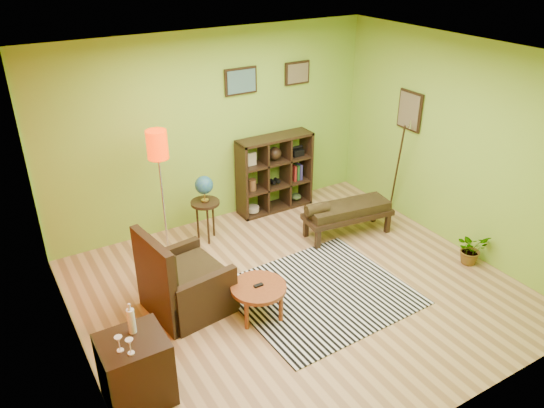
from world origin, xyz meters
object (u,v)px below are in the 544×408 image
coffee_table (259,290)px  floor_lamp (158,157)px  globe_table (204,192)px  side_cabinet (136,370)px  bench (346,211)px  cube_shelf (276,173)px  potted_plant (471,252)px  armchair (183,286)px

coffee_table → floor_lamp: size_ratio=0.35×
globe_table → coffee_table: bearing=-96.1°
coffee_table → side_cabinet: bearing=-162.3°
side_cabinet → bench: size_ratio=0.76×
cube_shelf → bench: 1.32m
side_cabinet → potted_plant: size_ratio=2.33×
coffee_table → floor_lamp: (-0.44, 1.71, 1.11)m
coffee_table → side_cabinet: size_ratio=0.62×
bench → potted_plant: bench is taller
floor_lamp → cube_shelf: bearing=12.9°
floor_lamp → potted_plant: floor_lamp is taller
cube_shelf → potted_plant: 3.04m
cube_shelf → floor_lamp: bearing=-167.1°
floor_lamp → bench: size_ratio=1.33×
bench → side_cabinet: bearing=-158.0°
floor_lamp → bench: 2.73m
floor_lamp → bench: bearing=-18.1°
globe_table → cube_shelf: size_ratio=0.82×
floor_lamp → cube_shelf: (1.98, 0.45, -0.84)m
coffee_table → bench: size_ratio=0.47×
potted_plant → bench: bearing=124.0°
armchair → globe_table: (0.89, 1.30, 0.42)m
bench → floor_lamp: bearing=161.9°
side_cabinet → cube_shelf: (3.11, 2.67, 0.25)m
floor_lamp → bench: (2.39, -0.78, -1.06)m
coffee_table → armchair: bearing=142.5°
floor_lamp → potted_plant: size_ratio=4.10×
coffee_table → cube_shelf: size_ratio=0.53×
globe_table → cube_shelf: (1.34, 0.33, -0.14)m
globe_table → cube_shelf: bearing=13.8°
potted_plant → cube_shelf: bearing=117.4°
side_cabinet → floor_lamp: bearing=62.8°
globe_table → potted_plant: bearing=-40.6°
armchair → globe_table: 1.63m
cube_shelf → bench: cube_shelf is taller
floor_lamp → cube_shelf: size_ratio=1.48×
coffee_table → floor_lamp: 2.09m
armchair → floor_lamp: (0.25, 1.18, 1.12)m
floor_lamp → potted_plant: bearing=-33.4°
side_cabinet → coffee_table: bearing=17.7°
globe_table → potted_plant: globe_table is taller
coffee_table → armchair: armchair is taller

